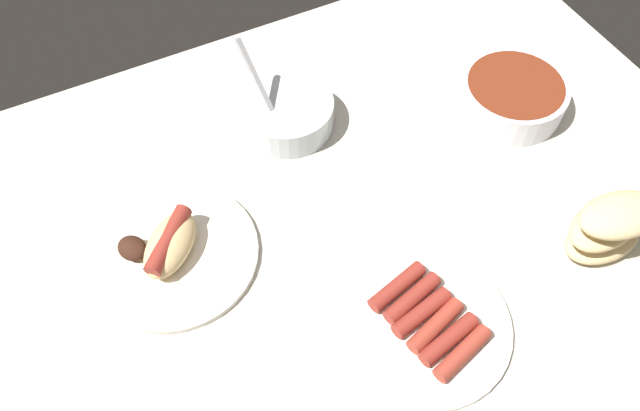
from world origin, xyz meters
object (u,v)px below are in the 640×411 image
Objects in this scene: bread_stack at (609,226)px; plate_hotdog_assembled at (171,250)px; bowl_chili at (512,95)px; bowl_coleslaw at (287,112)px; plate_sausages at (428,322)px.

plate_hotdog_assembled is at bearing -25.30° from bread_stack.
bowl_chili is 37.16cm from bowl_coleslaw.
bowl_coleslaw reaches higher than bowl_chili.
bowl_chili is at bearing -100.47° from bread_stack.
bowl_chili is 1.14× the size of bowl_coleslaw.
bread_stack is (5.11, 27.63, 2.38)cm from bowl_chili.
plate_sausages is at bearing 92.00° from bowl_coleslaw.
bowl_chili is (-33.23, -27.02, 2.00)cm from plate_sausages.
plate_sausages is at bearing 136.46° from plate_hotdog_assembled.
plate_sausages is 1.50× the size of bowl_coleslaw.
bread_stack is (-54.66, 25.84, 3.76)cm from plate_hotdog_assembled.
bowl_coleslaw reaches higher than plate_sausages.
bowl_chili is at bearing -140.89° from plate_sausages.
bowl_chili is (-59.77, -1.79, 1.38)cm from plate_hotdog_assembled.
bowl_coleslaw is (34.64, -13.46, -0.19)cm from bowl_chili.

